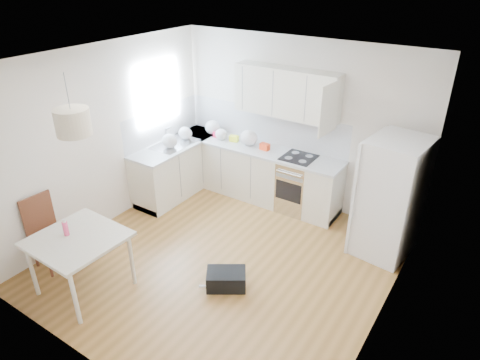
# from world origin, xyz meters

# --- Properties ---
(floor) EXTENTS (4.20, 4.20, 0.00)m
(floor) POSITION_xyz_m (0.00, 0.00, 0.00)
(floor) COLOR brown
(floor) RESTS_ON ground
(ceiling) EXTENTS (4.20, 4.20, 0.00)m
(ceiling) POSITION_xyz_m (0.00, 0.00, 2.70)
(ceiling) COLOR white
(ceiling) RESTS_ON wall_back
(wall_back) EXTENTS (4.20, 0.00, 4.20)m
(wall_back) POSITION_xyz_m (0.00, 2.10, 1.35)
(wall_back) COLOR white
(wall_back) RESTS_ON floor
(wall_left) EXTENTS (0.00, 4.20, 4.20)m
(wall_left) POSITION_xyz_m (-2.10, 0.00, 1.35)
(wall_left) COLOR white
(wall_left) RESTS_ON floor
(wall_right) EXTENTS (0.00, 4.20, 4.20)m
(wall_right) POSITION_xyz_m (2.10, 0.00, 1.35)
(wall_right) COLOR white
(wall_right) RESTS_ON floor
(window_glassblock) EXTENTS (0.02, 1.00, 1.00)m
(window_glassblock) POSITION_xyz_m (-2.09, 1.15, 1.75)
(window_glassblock) COLOR #BFE0F9
(window_glassblock) RESTS_ON wall_left
(cabinets_back) EXTENTS (3.00, 0.60, 0.88)m
(cabinets_back) POSITION_xyz_m (-0.60, 1.80, 0.44)
(cabinets_back) COLOR silver
(cabinets_back) RESTS_ON floor
(cabinets_left) EXTENTS (0.60, 1.80, 0.88)m
(cabinets_left) POSITION_xyz_m (-1.80, 1.20, 0.44)
(cabinets_left) COLOR silver
(cabinets_left) RESTS_ON floor
(counter_back) EXTENTS (3.02, 0.64, 0.04)m
(counter_back) POSITION_xyz_m (-0.60, 1.80, 0.90)
(counter_back) COLOR silver
(counter_back) RESTS_ON cabinets_back
(counter_left) EXTENTS (0.64, 1.82, 0.04)m
(counter_left) POSITION_xyz_m (-1.80, 1.20, 0.90)
(counter_left) COLOR silver
(counter_left) RESTS_ON cabinets_left
(backsplash_back) EXTENTS (3.00, 0.01, 0.58)m
(backsplash_back) POSITION_xyz_m (-0.60, 2.09, 1.21)
(backsplash_back) COLOR white
(backsplash_back) RESTS_ON wall_back
(backsplash_left) EXTENTS (0.01, 1.80, 0.58)m
(backsplash_left) POSITION_xyz_m (-2.09, 1.20, 1.21)
(backsplash_left) COLOR white
(backsplash_left) RESTS_ON wall_left
(upper_cabinets) EXTENTS (1.70, 0.32, 0.75)m
(upper_cabinets) POSITION_xyz_m (-0.15, 1.94, 1.88)
(upper_cabinets) COLOR silver
(upper_cabinets) RESTS_ON wall_back
(range_oven) EXTENTS (0.50, 0.61, 0.88)m
(range_oven) POSITION_xyz_m (0.20, 1.80, 0.44)
(range_oven) COLOR silver
(range_oven) RESTS_ON floor
(sink) EXTENTS (0.50, 0.80, 0.16)m
(sink) POSITION_xyz_m (-1.80, 1.15, 0.92)
(sink) COLOR silver
(sink) RESTS_ON counter_left
(refrigerator) EXTENTS (0.90, 0.93, 1.68)m
(refrigerator) POSITION_xyz_m (1.75, 1.47, 0.84)
(refrigerator) COLOR white
(refrigerator) RESTS_ON floor
(dining_table) EXTENTS (1.01, 1.01, 0.77)m
(dining_table) POSITION_xyz_m (-1.10, -1.40, 0.69)
(dining_table) COLOR beige
(dining_table) RESTS_ON floor
(dining_chair) EXTENTS (0.45, 0.45, 1.00)m
(dining_chair) POSITION_xyz_m (-1.83, -1.31, 0.50)
(dining_chair) COLOR #4C2717
(dining_chair) RESTS_ON floor
(drink_bottle) EXTENTS (0.07, 0.07, 0.22)m
(drink_bottle) POSITION_xyz_m (-1.25, -1.43, 0.88)
(drink_bottle) COLOR #DD3D67
(drink_bottle) RESTS_ON dining_table
(gym_bag) EXTENTS (0.58, 0.53, 0.23)m
(gym_bag) POSITION_xyz_m (0.34, -0.40, 0.11)
(gym_bag) COLOR black
(gym_bag) RESTS_ON floor
(pendant_lamp) EXTENTS (0.41, 0.41, 0.29)m
(pendant_lamp) POSITION_xyz_m (-1.00, -1.24, 2.18)
(pendant_lamp) COLOR beige
(pendant_lamp) RESTS_ON ceiling
(grocery_bag_a) EXTENTS (0.28, 0.24, 0.25)m
(grocery_bag_a) POSITION_xyz_m (-1.53, 1.87, 1.05)
(grocery_bag_a) COLOR silver
(grocery_bag_a) RESTS_ON counter_back
(grocery_bag_b) EXTENTS (0.21, 0.18, 0.19)m
(grocery_bag_b) POSITION_xyz_m (-1.26, 1.75, 1.02)
(grocery_bag_b) COLOR silver
(grocery_bag_b) RESTS_ON counter_back
(grocery_bag_c) EXTENTS (0.29, 0.25, 0.26)m
(grocery_bag_c) POSITION_xyz_m (-0.73, 1.80, 1.05)
(grocery_bag_c) COLOR silver
(grocery_bag_c) RESTS_ON counter_back
(grocery_bag_d) EXTENTS (0.24, 0.21, 0.22)m
(grocery_bag_d) POSITION_xyz_m (-1.79, 1.42, 1.03)
(grocery_bag_d) COLOR silver
(grocery_bag_d) RESTS_ON counter_back
(grocery_bag_e) EXTENTS (0.27, 0.23, 0.24)m
(grocery_bag_e) POSITION_xyz_m (-1.76, 0.99, 1.04)
(grocery_bag_e) COLOR silver
(grocery_bag_e) RESTS_ON counter_left
(snack_orange) EXTENTS (0.16, 0.11, 0.11)m
(snack_orange) POSITION_xyz_m (-0.41, 1.78, 0.97)
(snack_orange) COLOR red
(snack_orange) RESTS_ON counter_back
(snack_yellow) EXTENTS (0.16, 0.11, 0.10)m
(snack_yellow) POSITION_xyz_m (-1.03, 1.80, 0.97)
(snack_yellow) COLOR #F8FC27
(snack_yellow) RESTS_ON counter_back
(snack_red) EXTENTS (0.15, 0.10, 0.10)m
(snack_red) POSITION_xyz_m (-1.38, 1.80, 0.97)
(snack_red) COLOR #D31A44
(snack_red) RESTS_ON counter_back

